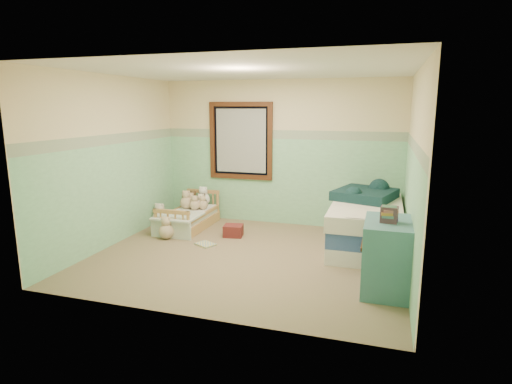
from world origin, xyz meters
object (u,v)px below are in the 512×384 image
(dresser, at_px, (386,256))
(floor_book, at_px, (206,244))
(plush_floor_tan, at_px, (167,231))
(red_pillow, at_px, (233,231))
(toddler_bed_frame, at_px, (189,223))
(plush_floor_cream, at_px, (160,218))
(twin_bed_frame, at_px, (365,239))

(dresser, bearing_deg, floor_book, 162.15)
(plush_floor_tan, height_order, red_pillow, plush_floor_tan)
(plush_floor_tan, distance_m, floor_book, 0.73)
(plush_floor_tan, xyz_separation_m, red_pillow, (0.96, 0.44, -0.03))
(toddler_bed_frame, height_order, plush_floor_cream, plush_floor_cream)
(toddler_bed_frame, bearing_deg, plush_floor_tan, -94.41)
(dresser, distance_m, floor_book, 2.74)
(toddler_bed_frame, relative_size, floor_book, 4.55)
(plush_floor_cream, height_order, floor_book, plush_floor_cream)
(plush_floor_tan, relative_size, dresser, 0.30)
(toddler_bed_frame, distance_m, plush_floor_tan, 0.69)
(toddler_bed_frame, relative_size, twin_bed_frame, 0.67)
(plush_floor_cream, height_order, twin_bed_frame, plush_floor_cream)
(twin_bed_frame, distance_m, red_pillow, 2.05)
(toddler_bed_frame, height_order, twin_bed_frame, twin_bed_frame)
(plush_floor_tan, bearing_deg, floor_book, -8.71)
(plush_floor_tan, relative_size, red_pillow, 0.82)
(plush_floor_tan, xyz_separation_m, floor_book, (0.71, -0.11, -0.11))
(dresser, xyz_separation_m, red_pillow, (-2.34, 1.38, -0.31))
(plush_floor_cream, distance_m, dresser, 4.11)
(twin_bed_frame, xyz_separation_m, red_pillow, (-2.05, -0.11, -0.02))
(plush_floor_cream, xyz_separation_m, floor_book, (1.20, -0.75, -0.12))
(plush_floor_cream, height_order, plush_floor_tan, plush_floor_cream)
(dresser, xyz_separation_m, floor_book, (-2.58, 0.83, -0.39))
(plush_floor_tan, relative_size, twin_bed_frame, 0.13)
(plush_floor_cream, height_order, dresser, dresser)
(toddler_bed_frame, xyz_separation_m, floor_book, (0.66, -0.80, -0.07))
(twin_bed_frame, relative_size, dresser, 2.34)
(dresser, bearing_deg, plush_floor_cream, 157.30)
(toddler_bed_frame, distance_m, dresser, 3.64)
(toddler_bed_frame, bearing_deg, red_pillow, -15.47)
(twin_bed_frame, bearing_deg, toddler_bed_frame, 177.24)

